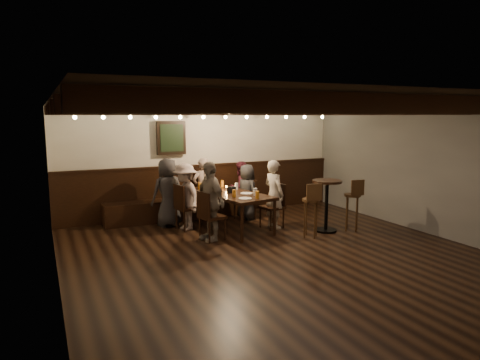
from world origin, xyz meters
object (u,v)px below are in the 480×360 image
chair_left_far (211,225)px  chair_right_far (273,214)px  person_left_near (185,197)px  chair_left_near (187,215)px  bar_stool_left (311,217)px  dining_table (230,195)px  person_bench_right (240,188)px  person_bench_centre (202,188)px  chair_right_near (246,207)px  person_bench_left (168,192)px  person_right_near (247,192)px  person_right_far (274,194)px  high_top_table (327,198)px  bar_stool_right (352,211)px  person_left_far (210,201)px

chair_left_far → chair_right_far: bearing=90.0°
person_left_near → chair_left_near: bearing=90.0°
chair_right_far → bar_stool_left: (0.30, -0.89, 0.11)m
dining_table → person_bench_right: size_ratio=1.71×
dining_table → person_bench_centre: size_ratio=1.56×
chair_right_near → chair_right_far: 0.90m
chair_right_far → person_left_near: person_left_near is taller
chair_left_far → person_bench_left: 1.43m
person_bench_centre → person_right_near: (0.85, -0.45, -0.07)m
chair_left_near → person_bench_right: (1.51, 0.74, 0.33)m
person_left_near → bar_stool_left: (1.91, -1.50, -0.28)m
chair_left_far → person_right_near: size_ratio=0.75×
person_bench_right → person_right_near: size_ratio=1.01×
chair_left_far → chair_right_far: size_ratio=1.01×
chair_right_near → person_bench_right: (0.10, 0.48, 0.34)m
person_bench_left → person_right_near: bearing=164.7°
person_right_far → high_top_table: size_ratio=1.36×
person_right_far → bar_stool_left: size_ratio=1.34×
person_bench_left → high_top_table: bearing=136.5°
dining_table → chair_left_far: size_ratio=2.32×
chair_left_near → person_bench_centre: size_ratio=0.68×
person_bench_left → person_right_near: person_bench_left is taller
chair_right_near → person_bench_left: (-1.67, 0.14, 0.43)m
chair_right_near → person_right_near: person_right_near is taller
person_right_far → bar_stool_right: bearing=-134.2°
chair_left_far → person_right_far: size_ratio=0.66×
chair_left_far → person_bench_right: person_bench_right is taller
bar_stool_right → chair_right_near: bearing=135.1°
chair_left_far → chair_right_near: size_ratio=1.04×
bar_stool_left → chair_right_near: bearing=119.6°
person_left_near → person_right_far: 1.75m
chair_right_near → high_top_table: (0.97, -1.56, 0.40)m
chair_left_near → person_right_far: 1.77m
chair_left_near → person_bench_right: bearing=105.5°
bar_stool_left → bar_stool_right: 1.00m
person_left_near → person_left_far: (0.17, -0.88, 0.06)m
dining_table → high_top_table: high_top_table is taller
person_left_near → bar_stool_right: person_left_near is taller
person_bench_left → bar_stool_right: person_bench_left is taller
person_left_far → person_right_far: 1.50m
person_bench_left → person_left_far: (0.40, -1.30, 0.02)m
chair_left_far → person_left_near: bearing=-178.0°
chair_left_near → person_left_near: (-0.03, -0.01, 0.38)m
person_right_near → dining_table: bearing=121.0°
dining_table → chair_left_near: size_ratio=2.29×
dining_table → chair_left_near: bearing=148.0°
dining_table → person_bench_left: person_bench_left is taller
dining_table → chair_left_far: 0.93m
dining_table → person_left_near: (-0.82, 0.30, -0.01)m
high_top_table → chair_left_far: bearing=169.4°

